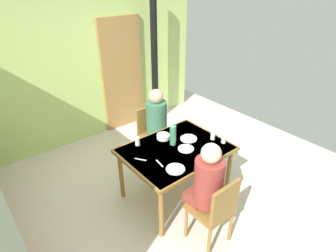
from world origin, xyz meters
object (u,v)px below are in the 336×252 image
dining_table (176,153)px  person_near_diner (208,181)px  chair_far_diner (152,132)px  chair_near_diner (215,209)px  person_far_diner (157,118)px  water_bottle_green_near (173,135)px  serving_bowl_center (163,137)px

dining_table → person_near_diner: (-0.18, -0.70, 0.12)m
chair_far_diner → person_near_diner: 1.62m
chair_near_diner → person_near_diner: bearing=90.0°
dining_table → person_far_diner: (0.25, 0.70, 0.12)m
chair_far_diner → water_bottle_green_near: 0.85m
dining_table → serving_bowl_center: (0.03, 0.28, 0.10)m
dining_table → chair_far_diner: (0.25, 0.84, -0.16)m
chair_near_diner → serving_bowl_center: (0.21, 1.12, 0.26)m
chair_far_diner → serving_bowl_center: (-0.22, -0.55, 0.26)m
chair_far_diner → person_near_diner: bearing=74.2°
water_bottle_green_near → person_near_diner: bearing=-105.4°
water_bottle_green_near → serving_bowl_center: bearing=91.8°
chair_near_diner → chair_far_diner: 1.73m
person_far_diner → serving_bowl_center: 0.47m
dining_table → person_near_diner: size_ratio=1.63×
water_bottle_green_near → serving_bowl_center: (-0.01, 0.19, -0.11)m
person_far_diner → dining_table: bearing=70.3°
dining_table → serving_bowl_center: 0.30m
chair_far_diner → person_near_diner: person_near_diner is taller
chair_far_diner → serving_bowl_center: bearing=68.2°
chair_near_diner → chair_far_diner: size_ratio=1.00×
chair_near_diner → water_bottle_green_near: water_bottle_green_near is taller
person_far_diner → serving_bowl_center: bearing=62.0°
dining_table → water_bottle_green_near: bearing=69.9°
chair_near_diner → person_far_diner: size_ratio=1.13×
chair_near_diner → serving_bowl_center: 1.17m
person_far_diner → water_bottle_green_near: 0.65m
chair_far_diner → person_far_diner: size_ratio=1.13×
chair_far_diner → person_far_diner: bearing=90.0°
chair_far_diner → water_bottle_green_near: water_bottle_green_near is taller
serving_bowl_center → person_near_diner: bearing=-102.2°
serving_bowl_center → person_far_diner: bearing=62.0°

